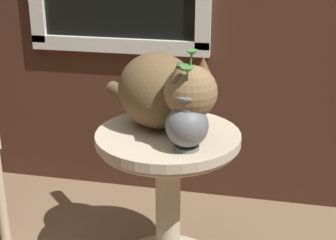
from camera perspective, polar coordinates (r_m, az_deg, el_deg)
wicker_side_table at (r=1.89m, az=-0.00°, el=-6.87°), size 0.53×0.53×0.60m
cat at (r=1.80m, az=-0.68°, el=3.40°), size 0.52×0.51×0.30m
pewter_vase_with_ivy at (r=1.64m, az=2.21°, el=-0.13°), size 0.14×0.14×0.33m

